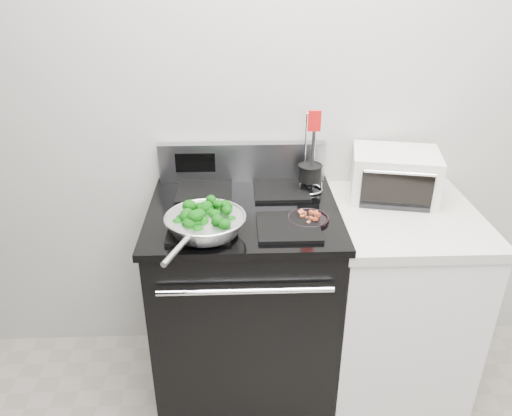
{
  "coord_description": "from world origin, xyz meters",
  "views": [
    {
      "loc": [
        -0.32,
        -0.43,
        1.88
      ],
      "look_at": [
        -0.25,
        1.36,
        0.98
      ],
      "focal_mm": 35.0,
      "sensor_mm": 36.0,
      "label": 1
    }
  ],
  "objects_px": {
    "skillet": "(205,223)",
    "utensil_holder": "(310,177)",
    "bacon_plate": "(308,216)",
    "toaster_oven": "(394,175)",
    "gas_range": "(245,299)"
  },
  "relations": [
    {
      "from": "utensil_holder",
      "to": "bacon_plate",
      "type": "bearing_deg",
      "value": -97.03
    },
    {
      "from": "utensil_holder",
      "to": "skillet",
      "type": "bearing_deg",
      "value": -137.86
    },
    {
      "from": "gas_range",
      "to": "skillet",
      "type": "xyz_separation_m",
      "value": [
        -0.14,
        -0.21,
        0.51
      ]
    },
    {
      "from": "bacon_plate",
      "to": "gas_range",
      "type": "bearing_deg",
      "value": 156.5
    },
    {
      "from": "skillet",
      "to": "toaster_oven",
      "type": "height_order",
      "value": "toaster_oven"
    },
    {
      "from": "toaster_oven",
      "to": "skillet",
      "type": "bearing_deg",
      "value": -144.15
    },
    {
      "from": "bacon_plate",
      "to": "utensil_holder",
      "type": "relative_size",
      "value": 0.45
    },
    {
      "from": "gas_range",
      "to": "bacon_plate",
      "type": "relative_size",
      "value": 6.84
    },
    {
      "from": "skillet",
      "to": "utensil_holder",
      "type": "height_order",
      "value": "utensil_holder"
    },
    {
      "from": "gas_range",
      "to": "utensil_holder",
      "type": "bearing_deg",
      "value": 29.71
    },
    {
      "from": "bacon_plate",
      "to": "toaster_oven",
      "type": "height_order",
      "value": "toaster_oven"
    },
    {
      "from": "skillet",
      "to": "gas_range",
      "type": "bearing_deg",
      "value": 75.77
    },
    {
      "from": "gas_range",
      "to": "skillet",
      "type": "relative_size",
      "value": 2.42
    },
    {
      "from": "skillet",
      "to": "bacon_plate",
      "type": "height_order",
      "value": "skillet"
    },
    {
      "from": "bacon_plate",
      "to": "toaster_oven",
      "type": "bearing_deg",
      "value": 32.76
    }
  ]
}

